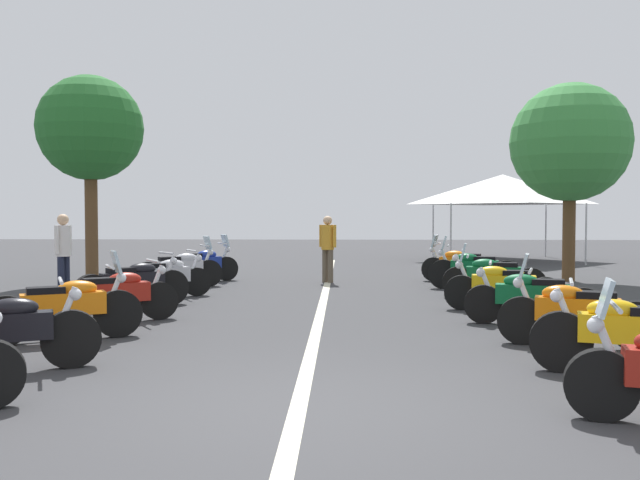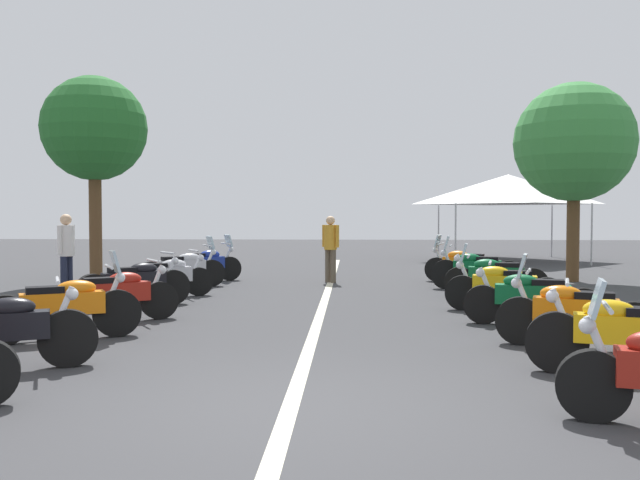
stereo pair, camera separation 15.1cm
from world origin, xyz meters
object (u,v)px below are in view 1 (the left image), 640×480
Objects in this scene: motorcycle_right_row_4 at (502,285)px; roadside_tree_2 at (570,143)px; motorcycle_left_row_2 at (66,306)px; motorcycle_left_row_3 at (115,295)px; motorcycle_left_row_4 at (134,283)px; motorcycle_right_row_1 at (629,333)px; motorcycle_right_row_3 at (531,297)px; motorcycle_left_row_5 at (164,276)px; event_tent at (503,189)px; motorcycle_right_row_6 at (473,269)px; motorcycle_right_row_7 at (461,264)px; bystander_0 at (63,249)px; motorcycle_right_row_2 at (575,312)px; roadside_tree_0 at (90,130)px; motorcycle_right_row_5 at (493,276)px; bystander_1 at (328,244)px; motorcycle_left_row_6 at (180,268)px; motorcycle_left_row_7 at (201,264)px.

roadside_tree_2 reaches higher than motorcycle_right_row_4.
motorcycle_left_row_3 is (1.53, -0.15, -0.02)m from motorcycle_left_row_2.
motorcycle_left_row_4 is at bearing 9.99° from motorcycle_right_row_4.
motorcycle_right_row_3 is at bearing -70.96° from motorcycle_right_row_1.
event_tent reaches higher than motorcycle_left_row_5.
motorcycle_right_row_6 is 1.05× the size of motorcycle_right_row_7.
bystander_0 is (1.49, 1.93, 0.55)m from motorcycle_left_row_4.
motorcycle_right_row_4 reaches higher than motorcycle_right_row_3.
motorcycle_left_row_2 is 10.60m from motorcycle_right_row_7.
motorcycle_left_row_3 is 0.91× the size of motorcycle_right_row_1.
motorcycle_left_row_5 is at bearing -27.03° from motorcycle_right_row_1.
bystander_0 is (6.53, 8.81, 0.55)m from motorcycle_right_row_1.
motorcycle_right_row_2 reaches higher than motorcycle_right_row_4.
motorcycle_right_row_4 is at bearing -118.58° from roadside_tree_0.
motorcycle_right_row_5 is at bearing 112.57° from motorcycle_right_row_7.
event_tent is (8.39, -6.33, 1.66)m from bystander_1.
roadside_tree_2 is at bearing -90.08° from motorcycle_right_row_2.
motorcycle_left_row_6 is (1.85, 0.12, 0.02)m from motorcycle_left_row_5.
motorcycle_left_row_5 is 0.90× the size of motorcycle_right_row_1.
motorcycle_left_row_6 reaches higher than motorcycle_right_row_3.
motorcycle_right_row_2 is at bearing 104.77° from motorcycle_right_row_4.
motorcycle_right_row_1 is 0.97× the size of motorcycle_right_row_3.
motorcycle_right_row_6 is at bearing 111.16° from motorcycle_right_row_7.
motorcycle_left_row_6 reaches higher than motorcycle_left_row_3.
roadside_tree_2 reaches higher than motorcycle_left_row_5.
bystander_1 reaches higher than motorcycle_right_row_5.
motorcycle_left_row_6 is 13.99m from event_tent.
motorcycle_left_row_3 is 0.36× the size of roadside_tree_2.
motorcycle_left_row_7 is 6.76m from motorcycle_right_row_6.
motorcycle_left_row_5 is 0.93× the size of motorcycle_right_row_2.
roadside_tree_2 is at bearing -18.21° from motorcycle_left_row_6.
motorcycle_left_row_5 is at bearing 10.65° from motorcycle_right_row_5.
bystander_0 is 0.34× the size of event_tent.
motorcycle_right_row_4 is at bearing -73.18° from motorcycle_right_row_3.
bystander_0 is (3.21, 2.17, 0.57)m from motorcycle_left_row_3.
motorcycle_left_row_4 reaches higher than motorcycle_right_row_3.
roadside_tree_0 reaches higher than roadside_tree_2.
motorcycle_right_row_6 is at bearing -12.85° from motorcycle_left_row_4.
motorcycle_right_row_5 is at bearing -79.51° from motorcycle_right_row_3.
motorcycle_left_row_4 is at bearing -177.92° from bystander_1.
motorcycle_left_row_7 is 7.39m from motorcycle_right_row_5.
motorcycle_right_row_6 is at bearing -156.20° from bystander_0.
motorcycle_right_row_5 is 3.30m from motorcycle_right_row_7.
motorcycle_right_row_2 is 6.74m from motorcycle_right_row_6.
roadside_tree_0 is at bearing 92.07° from roadside_tree_2.
event_tent reaches higher than motorcycle_right_row_5.
motorcycle_right_row_2 is at bearing -71.73° from motorcycle_right_row_1.
motorcycle_right_row_5 reaches higher than motorcycle_left_row_5.
roadside_tree_0 is (3.23, 9.52, 3.43)m from motorcycle_right_row_5.
motorcycle_left_row_6 is 0.36× the size of roadside_tree_0.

